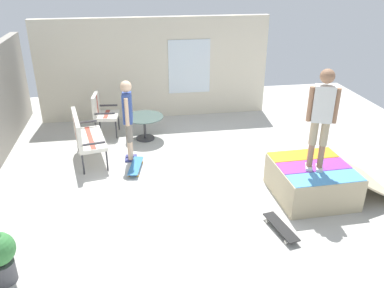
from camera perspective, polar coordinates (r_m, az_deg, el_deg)
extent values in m
cube|color=beige|center=(7.56, 0.97, -6.08)|extent=(12.00, 12.00, 0.10)
cube|color=beige|center=(10.50, -5.44, 10.85)|extent=(0.20, 6.00, 2.61)
cube|color=silver|center=(10.48, -0.40, 11.18)|extent=(0.03, 1.10, 1.40)
cube|color=tan|center=(7.33, 16.96, -5.16)|extent=(1.34, 1.31, 0.61)
cube|color=#4C99D8|center=(6.85, 18.88, -4.69)|extent=(0.45, 1.25, 0.01)
cube|color=purple|center=(7.18, 17.27, -3.03)|extent=(0.45, 1.25, 0.01)
cube|color=orange|center=(7.52, 15.80, -1.52)|extent=(0.45, 1.25, 0.01)
cylinder|color=#B2B2B7|center=(6.94, 12.70, -3.76)|extent=(1.26, 0.08, 0.05)
cube|color=tan|center=(7.84, 23.62, -4.44)|extent=(1.29, 0.89, 0.50)
cylinder|color=#38383D|center=(8.06, -12.23, -2.37)|extent=(0.04, 0.04, 0.44)
cylinder|color=#38383D|center=(9.12, -13.37, 0.81)|extent=(0.04, 0.04, 0.44)
cylinder|color=#38383D|center=(8.03, -15.54, -2.87)|extent=(0.04, 0.04, 0.44)
cylinder|color=#38383D|center=(9.09, -16.29, 0.39)|extent=(0.04, 0.04, 0.44)
cube|color=silver|center=(8.46, -14.57, 0.67)|extent=(1.33, 0.77, 0.08)
cube|color=#B74738|center=(8.45, -14.60, 0.93)|extent=(1.21, 0.32, 0.00)
cube|color=silver|center=(8.34, -16.38, 2.26)|extent=(1.24, 0.31, 0.50)
cube|color=#B74738|center=(8.34, -16.38, 2.26)|extent=(0.11, 0.10, 0.46)
cube|color=#38383D|center=(7.85, -14.17, 0.04)|extent=(0.13, 0.47, 0.04)
cube|color=#38383D|center=(8.96, -15.14, 3.10)|extent=(0.13, 0.47, 0.04)
cylinder|color=#38383D|center=(9.50, -10.95, 2.05)|extent=(0.04, 0.04, 0.44)
cylinder|color=#38383D|center=(10.00, -10.61, 3.25)|extent=(0.04, 0.04, 0.44)
cylinder|color=#38383D|center=(9.58, -13.74, 1.96)|extent=(0.04, 0.04, 0.44)
cylinder|color=#38383D|center=(10.07, -13.27, 3.16)|extent=(0.04, 0.04, 0.44)
cube|color=silver|center=(9.69, -12.28, 4.04)|extent=(0.67, 0.61, 0.08)
cube|color=#B74738|center=(9.68, -12.30, 4.28)|extent=(0.59, 0.16, 0.00)
cube|color=silver|center=(9.63, -13.82, 5.60)|extent=(0.62, 0.14, 0.50)
cube|color=#B74738|center=(9.63, -13.82, 5.60)|extent=(0.11, 0.09, 0.46)
cube|color=#38383D|center=(9.37, -12.60, 4.33)|extent=(0.09, 0.47, 0.04)
cube|color=#38383D|center=(9.91, -12.15, 5.51)|extent=(0.09, 0.47, 0.04)
cylinder|color=#38383D|center=(9.35, -6.88, 2.31)|extent=(0.06, 0.06, 0.55)
cylinder|color=#38383D|center=(9.45, -6.80, 0.85)|extent=(0.44, 0.44, 0.03)
cylinder|color=#425651|center=(9.24, -6.97, 3.94)|extent=(0.90, 0.90, 0.02)
cube|color=navy|center=(8.43, -8.88, -2.32)|extent=(0.13, 0.25, 0.05)
cylinder|color=beige|center=(8.33, -8.98, -0.92)|extent=(0.10, 0.10, 0.41)
cylinder|color=slate|center=(8.16, -9.17, 1.66)|extent=(0.13, 0.13, 0.41)
cube|color=navy|center=(8.58, -8.82, -1.80)|extent=(0.13, 0.25, 0.05)
cylinder|color=beige|center=(8.48, -8.92, -0.42)|extent=(0.10, 0.10, 0.41)
cylinder|color=slate|center=(8.32, -9.10, 2.12)|extent=(0.13, 0.13, 0.41)
cube|color=#334C99|center=(8.06, -9.38, 5.20)|extent=(0.33, 0.20, 0.60)
sphere|color=beige|center=(7.92, -9.60, 8.24)|extent=(0.23, 0.23, 0.23)
cylinder|color=beige|center=(7.88, -9.46, 4.57)|extent=(0.08, 0.08, 0.57)
cylinder|color=beige|center=(8.25, -9.28, 5.53)|extent=(0.08, 0.08, 0.57)
cube|color=silver|center=(7.06, 17.98, -3.34)|extent=(0.26, 0.19, 0.05)
cylinder|color=#9E7051|center=(6.96, 18.23, -1.66)|extent=(0.10, 0.10, 0.41)
cylinder|color=tan|center=(6.80, 18.68, 1.44)|extent=(0.13, 0.13, 0.41)
cube|color=silver|center=(7.05, 16.61, -3.22)|extent=(0.26, 0.19, 0.05)
cylinder|color=#9E7051|center=(6.94, 16.84, -1.54)|extent=(0.10, 0.10, 0.41)
cylinder|color=tan|center=(6.78, 17.26, 1.57)|extent=(0.13, 0.13, 0.41)
cube|color=silver|center=(6.61, 18.55, 5.55)|extent=(0.29, 0.36, 0.61)
sphere|color=#9E7051|center=(6.49, 19.09, 9.30)|extent=(0.23, 0.23, 0.23)
cylinder|color=#9E7051|center=(6.64, 20.24, 5.21)|extent=(0.08, 0.08, 0.58)
cylinder|color=#9E7051|center=(6.60, 16.80, 5.57)|extent=(0.08, 0.08, 0.58)
cube|color=#3372B2|center=(8.04, -8.19, -3.13)|extent=(0.82, 0.35, 0.02)
cylinder|color=gold|center=(8.30, -7.30, -2.64)|extent=(0.06, 0.04, 0.06)
cylinder|color=gold|center=(8.33, -8.39, -2.61)|extent=(0.06, 0.04, 0.06)
cylinder|color=gold|center=(7.82, -7.92, -4.53)|extent=(0.06, 0.04, 0.06)
cylinder|color=gold|center=(7.85, -9.08, -4.50)|extent=(0.06, 0.04, 0.06)
cube|color=black|center=(6.40, 12.79, -11.63)|extent=(0.82, 0.35, 0.02)
cylinder|color=silver|center=(6.67, 12.04, -10.62)|extent=(0.06, 0.04, 0.06)
cylinder|color=silver|center=(6.59, 10.83, -10.94)|extent=(0.06, 0.04, 0.06)
cylinder|color=silver|center=(6.30, 14.73, -13.30)|extent=(0.06, 0.04, 0.06)
cylinder|color=silver|center=(6.22, 13.48, -13.69)|extent=(0.06, 0.04, 0.06)
cylinder|color=#515156|center=(5.96, -25.71, -16.37)|extent=(0.32, 0.32, 0.30)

